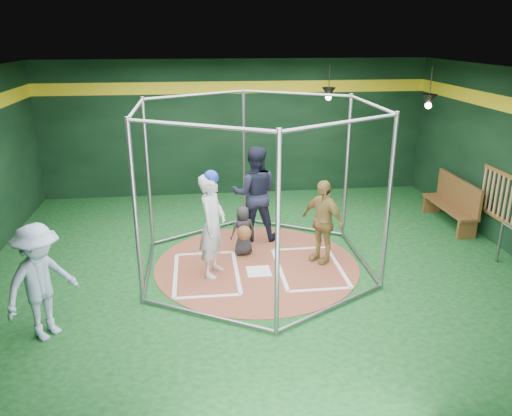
{
  "coord_description": "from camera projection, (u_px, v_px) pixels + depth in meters",
  "views": [
    {
      "loc": [
        -1.04,
        -8.39,
        4.14
      ],
      "look_at": [
        0.0,
        0.1,
        1.1
      ],
      "focal_mm": 35.0,
      "sensor_mm": 36.0,
      "label": 1
    }
  ],
  "objects": [
    {
      "name": "umpire",
      "position": [
        255.0,
        194.0,
        10.22
      ],
      "size": [
        1.04,
        0.85,
        1.97
      ],
      "primitive_type": "imported",
      "rotation": [
        0.0,
        0.0,
        3.03
      ],
      "color": "black",
      "rests_on": "clay_disc"
    },
    {
      "name": "bat_rack",
      "position": [
        499.0,
        195.0,
        9.94
      ],
      "size": [
        0.07,
        1.25,
        0.98
      ],
      "color": "brown",
      "rests_on": "room_shell"
    },
    {
      "name": "batter_box_left",
      "position": [
        206.0,
        273.0,
        9.0
      ],
      "size": [
        1.17,
        1.77,
        0.01
      ],
      "color": "white",
      "rests_on": "clay_disc"
    },
    {
      "name": "bystander_blue",
      "position": [
        41.0,
        282.0,
        6.91
      ],
      "size": [
        1.19,
        1.26,
        1.71
      ],
      "primitive_type": "imported",
      "rotation": [
        0.0,
        0.0,
        0.89
      ],
      "color": "#98ACC9",
      "rests_on": "ground"
    },
    {
      "name": "room_shell",
      "position": [
        257.0,
        175.0,
        8.77
      ],
      "size": [
        10.1,
        9.1,
        3.53
      ],
      "color": "#0D3B14",
      "rests_on": "ground"
    },
    {
      "name": "pendant_lamp_far",
      "position": [
        429.0,
        100.0,
        10.76
      ],
      "size": [
        0.34,
        0.34,
        0.9
      ],
      "color": "black",
      "rests_on": "room_shell"
    },
    {
      "name": "clay_disc",
      "position": [
        257.0,
        265.0,
        9.35
      ],
      "size": [
        3.8,
        3.8,
        0.01
      ],
      "primitive_type": "cylinder",
      "color": "brown",
      "rests_on": "ground"
    },
    {
      "name": "home_plate",
      "position": [
        259.0,
        271.0,
        9.07
      ],
      "size": [
        0.43,
        0.43,
        0.01
      ],
      "primitive_type": "cube",
      "color": "white",
      "rests_on": "clay_disc"
    },
    {
      "name": "pendant_lamp_near",
      "position": [
        329.0,
        92.0,
        12.06
      ],
      "size": [
        0.34,
        0.34,
        0.9
      ],
      "color": "black",
      "rests_on": "room_shell"
    },
    {
      "name": "batting_cage",
      "position": [
        257.0,
        189.0,
        8.85
      ],
      "size": [
        4.05,
        4.67,
        3.0
      ],
      "color": "gray",
      "rests_on": "ground"
    },
    {
      "name": "batter_box_right",
      "position": [
        309.0,
        267.0,
        9.22
      ],
      "size": [
        1.17,
        1.77,
        0.01
      ],
      "color": "white",
      "rests_on": "clay_disc"
    },
    {
      "name": "dugout_bench",
      "position": [
        453.0,
        201.0,
        11.15
      ],
      "size": [
        0.43,
        1.84,
        1.07
      ],
      "color": "brown",
      "rests_on": "ground"
    },
    {
      "name": "visitor_leopard",
      "position": [
        322.0,
        221.0,
        9.26
      ],
      "size": [
        0.87,
        0.98,
        1.59
      ],
      "primitive_type": "imported",
      "rotation": [
        0.0,
        0.0,
        -0.92
      ],
      "color": "tan",
      "rests_on": "clay_disc"
    },
    {
      "name": "catcher_figure",
      "position": [
        243.0,
        231.0,
        9.61
      ],
      "size": [
        0.55,
        0.6,
        0.98
      ],
      "color": "black",
      "rests_on": "clay_disc"
    },
    {
      "name": "batter_figure",
      "position": [
        212.0,
        224.0,
        8.68
      ],
      "size": [
        0.66,
        0.79,
        1.93
      ],
      "color": "#BABAC1",
      "rests_on": "clay_disc"
    }
  ]
}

